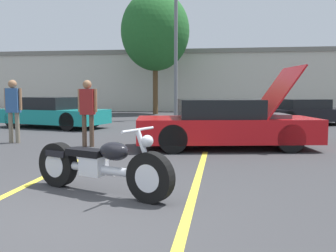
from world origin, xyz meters
TOP-DOWN VIEW (x-y plane):
  - ground_plane at (0.00, 0.00)m, footprint 80.00×80.00m
  - parking_stripe_foreground at (-1.13, 2.15)m, footprint 0.12×5.86m
  - parking_stripe_middle at (1.48, 2.15)m, footprint 0.12×5.86m
  - far_building at (0.00, 24.51)m, footprint 32.00×4.20m
  - light_pole at (-0.43, 15.24)m, footprint 1.21×0.28m
  - tree_background at (-2.36, 19.60)m, footprint 4.28×4.28m
  - motorcycle at (0.16, 1.19)m, footprint 2.25×1.10m
  - show_car_hood_open at (1.97, 5.79)m, footprint 4.75×2.54m
  - parked_car_left_row at (-4.88, 10.27)m, footprint 4.68×2.86m
  - parked_car_mid_row at (5.36, 12.94)m, footprint 4.52×3.27m
  - spectator_near_motorcycle at (-1.63, 5.52)m, footprint 0.52×0.23m
  - spectator_by_show_car at (-3.94, 5.90)m, footprint 0.52×0.23m

SIDE VIEW (x-z plane):
  - ground_plane at x=0.00m, z-range 0.00..0.00m
  - parking_stripe_foreground at x=-1.13m, z-range 0.00..0.01m
  - parking_stripe_middle at x=1.48m, z-range 0.00..0.01m
  - motorcycle at x=0.16m, z-range -0.09..0.89m
  - parked_car_mid_row at x=5.36m, z-range -0.02..1.10m
  - parked_car_left_row at x=-4.88m, z-range -0.03..1.19m
  - show_car_hood_open at x=1.97m, z-range -0.43..1.66m
  - spectator_near_motorcycle at x=-1.63m, z-range 0.17..1.92m
  - spectator_by_show_car at x=-3.94m, z-range 0.18..1.95m
  - far_building at x=0.00m, z-range 0.14..4.54m
  - light_pole at x=-0.43m, z-range 0.38..8.19m
  - tree_background at x=-2.36m, z-range 1.35..9.00m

